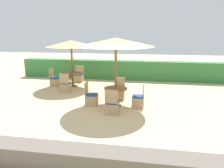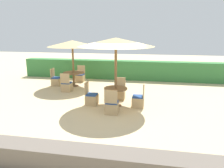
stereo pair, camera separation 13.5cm
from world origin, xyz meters
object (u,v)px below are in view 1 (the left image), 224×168
object	(u,v)px
patio_chair_center_north	(119,93)
patio_chair_center_west	(91,98)
patio_chair_back_left_south	(66,86)
patio_chair_back_left_west	(55,81)
parasol_center	(116,42)
round_table_center	(116,92)
patio_chair_center_south	(112,107)
parasol_back_left	(71,44)
patio_chair_center_east	(138,100)
patio_chair_back_left_north	(79,77)
round_table_back_left	(73,75)

from	to	relation	value
patio_chair_center_north	patio_chair_center_west	distance (m)	1.38
patio_chair_back_left_south	patio_chair_back_left_west	bearing A→B (deg)	134.88
parasol_center	round_table_center	xyz separation A→B (m)	(0.00, 0.00, -1.96)
patio_chair_center_south	parasol_back_left	distance (m)	4.94
round_table_center	patio_chair_center_west	world-z (taller)	patio_chair_center_west
parasol_back_left	patio_chair_center_south	bearing A→B (deg)	-52.63
round_table_center	patio_chair_center_east	size ratio (longest dim) A/B	0.99
parasol_center	patio_chair_back_left_south	bearing A→B (deg)	148.94
patio_chair_back_left_west	patio_chair_back_left_north	distance (m)	1.50
parasol_center	patio_chair_center_west	world-z (taller)	parasol_center
parasol_center	round_table_back_left	distance (m)	4.28
patio_chair_center_south	patio_chair_back_left_south	size ratio (longest dim) A/B	1.00
parasol_center	round_table_center	bearing A→B (deg)	80.54
round_table_center	parasol_back_left	xyz separation A→B (m)	(-2.73, 2.70, 1.72)
parasol_back_left	patio_chair_back_left_north	world-z (taller)	parasol_back_left
parasol_back_left	patio_chair_back_left_west	size ratio (longest dim) A/B	2.78
patio_chair_center_north	patio_chair_center_east	size ratio (longest dim) A/B	1.00
parasol_center	patio_chair_center_south	world-z (taller)	parasol_center
parasol_center	patio_chair_back_left_south	xyz separation A→B (m)	(-2.71, 1.64, -2.24)
parasol_center	parasol_back_left	xyz separation A→B (m)	(-2.73, 2.70, -0.24)
round_table_center	patio_chair_back_left_west	size ratio (longest dim) A/B	0.99
parasol_center	parasol_back_left	bearing A→B (deg)	135.34
parasol_center	patio_chair_back_left_north	distance (m)	5.15
patio_chair_back_left_west	patio_chair_back_left_north	xyz separation A→B (m)	(1.01, 1.11, 0.00)
parasol_center	patio_chair_center_east	xyz separation A→B (m)	(0.91, 0.00, -2.24)
patio_chair_back_left_south	patio_chair_back_left_west	xyz separation A→B (m)	(-1.01, 1.02, 0.00)
patio_chair_center_south	round_table_back_left	xyz separation A→B (m)	(-2.74, 3.59, 0.34)
round_table_back_left	patio_chair_back_left_south	bearing A→B (deg)	-89.05
round_table_back_left	patio_chair_back_left_north	distance (m)	1.12
patio_chair_center_south	parasol_center	bearing A→B (deg)	90.44
patio_chair_back_left_south	patio_chair_back_left_west	size ratio (longest dim) A/B	1.00
parasol_back_left	patio_chair_back_left_north	distance (m)	2.26
patio_chair_center_north	round_table_back_left	distance (m)	3.32
round_table_back_left	patio_chair_back_left_north	world-z (taller)	patio_chair_back_left_north
round_table_center	patio_chair_back_left_south	xyz separation A→B (m)	(-2.71, 1.64, -0.28)
patio_chair_center_south	patio_chair_back_left_south	bearing A→B (deg)	137.19
round_table_back_left	patio_chair_back_left_west	distance (m)	1.05
parasol_center	parasol_back_left	size ratio (longest dim) A/B	1.13
parasol_center	patio_chair_center_east	size ratio (longest dim) A/B	3.13
parasol_back_left	patio_chair_back_left_south	size ratio (longest dim) A/B	2.78
patio_chair_center_west	patio_chair_back_left_north	size ratio (longest dim) A/B	1.00
parasol_back_left	patio_chair_center_east	bearing A→B (deg)	-36.57
patio_chair_center_west	patio_chair_back_left_west	bearing A→B (deg)	-134.66
patio_chair_center_east	round_table_back_left	distance (m)	4.54
patio_chair_center_west	round_table_back_left	xyz separation A→B (m)	(-1.75, 2.76, 0.34)
round_table_back_left	patio_chair_center_west	bearing A→B (deg)	-57.65
patio_chair_center_north	patio_chair_back_left_north	world-z (taller)	same
patio_chair_center_west	round_table_back_left	size ratio (longest dim) A/B	0.83
patio_chair_center_north	round_table_back_left	size ratio (longest dim) A/B	0.83
patio_chair_center_east	patio_chair_back_left_south	bearing A→B (deg)	65.71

